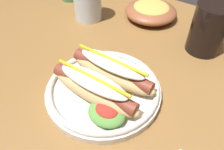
# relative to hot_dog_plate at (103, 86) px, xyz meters

# --- Properties ---
(dining_table) EXTENTS (1.36, 0.81, 0.74)m
(dining_table) POSITION_rel_hot_dog_plate_xyz_m (0.01, 0.09, -0.13)
(dining_table) COLOR olive
(dining_table) RESTS_ON ground_plane
(hot_dog_plate) EXTENTS (0.24, 0.24, 0.08)m
(hot_dog_plate) POSITION_rel_hot_dog_plate_xyz_m (0.00, 0.00, 0.00)
(hot_dog_plate) COLOR silver
(hot_dog_plate) RESTS_ON dining_table
(soda_cup) EXTENTS (0.09, 0.09, 0.12)m
(soda_cup) POSITION_rel_hot_dog_plate_xyz_m (0.11, 0.27, 0.03)
(soda_cup) COLOR black
(soda_cup) RESTS_ON dining_table
(side_bowl) EXTENTS (0.16, 0.16, 0.05)m
(side_bowl) POSITION_rel_hot_dog_plate_xyz_m (-0.08, 0.33, -0.00)
(side_bowl) COLOR brown
(side_bowl) RESTS_ON dining_table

